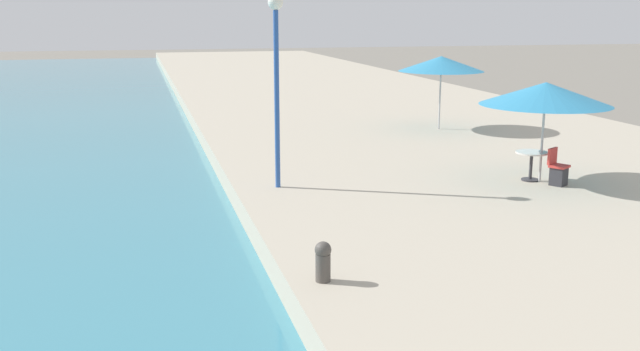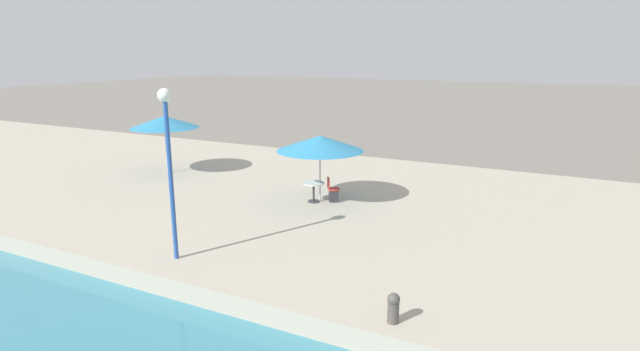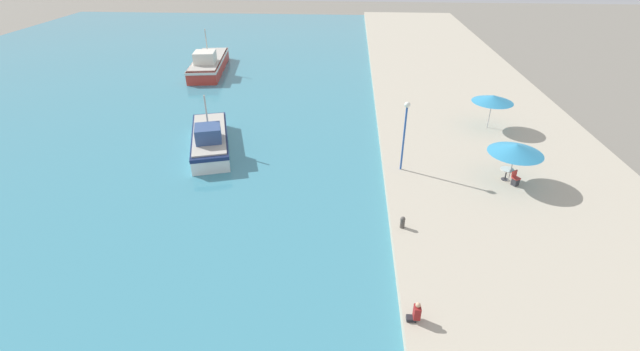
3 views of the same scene
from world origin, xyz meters
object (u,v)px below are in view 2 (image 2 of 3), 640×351
Objects in this scene: cafe_chair_left at (333,193)px; lamppost at (168,146)px; cafe_umbrella_white at (164,122)px; cafe_table at (314,188)px; cafe_umbrella_pink at (320,143)px; mooring_bollard at (393,307)px.

lamppost is (-6.69, 1.52, 2.77)m from cafe_chair_left.
cafe_umbrella_white is 3.37× the size of cafe_chair_left.
cafe_chair_left is 0.20× the size of lamppost.
cafe_chair_left reaches higher than cafe_table.
cafe_chair_left is (-0.71, -8.79, -2.03)m from cafe_umbrella_white.
cafe_umbrella_pink is 1.70m from cafe_table.
cafe_table is at bearing -8.15° from lamppost.
cafe_table is 0.88× the size of cafe_chair_left.
cafe_umbrella_white is 0.67× the size of lamppost.
cafe_table is 0.18× the size of lamppost.
lamppost reaches higher than cafe_umbrella_white.
cafe_chair_left is (0.38, -0.62, -0.21)m from cafe_table.
cafe_chair_left is 1.39× the size of mooring_bollard.
cafe_chair_left is at bearing -12.81° from lamppost.
cafe_umbrella_pink is 8.90m from mooring_bollard.
cafe_umbrella_pink is 0.70× the size of lamppost.
cafe_chair_left is at bearing -94.62° from cafe_umbrella_white.
cafe_table is 1.22× the size of mooring_bollard.
cafe_umbrella_white is 8.45m from cafe_table.
cafe_umbrella_pink is at bearing -9.62° from lamppost.
mooring_bollard is 0.14× the size of lamppost.
cafe_umbrella_pink reaches higher than cafe_chair_left.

